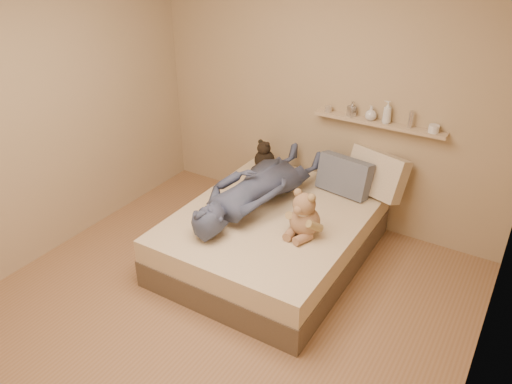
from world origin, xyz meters
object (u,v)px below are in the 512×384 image
Objects in this scene: bed at (272,236)px; pillow_grey at (344,176)px; pillow_cream at (377,174)px; dark_plush at (264,157)px; game_console at (205,217)px; teddy_bear at (304,217)px; wall_shelf at (378,123)px; person at (257,186)px.

pillow_grey is (0.36, 0.69, 0.40)m from bed.
dark_plush is at bearing -174.53° from pillow_cream.
pillow_cream reaches higher than dark_plush.
game_console is at bearing -80.67° from dark_plush.
teddy_bear is 0.74× the size of pillow_cream.
pillow_cream is at bearing 53.35° from bed.
teddy_bear is 0.84m from pillow_grey.
pillow_grey is at bearing 90.57° from teddy_bear.
pillow_cream is 0.46× the size of wall_shelf.
pillow_cream is 0.46m from wall_shelf.
wall_shelf is (-0.07, 0.08, 0.45)m from pillow_cream.
pillow_cream is 1.10× the size of pillow_grey.
game_console is at bearing 86.59° from person.
wall_shelf is (0.18, 1.06, 0.48)m from teddy_bear.
pillow_cream is at bearing 5.47° from dark_plush.
bed is 4.66× the size of teddy_bear.
pillow_grey is (0.88, -0.03, 0.03)m from dark_plush.
bed is at bearing -54.50° from dark_plush.
bed is at bearing -126.65° from pillow_cream.
wall_shelf is at bearing 49.26° from pillow_grey.
person is (-0.56, -0.62, 0.02)m from pillow_grey.
teddy_bear reaches higher than dark_plush.
game_console is 0.16× the size of wall_shelf.
wall_shelf is (0.55, 0.91, 0.88)m from bed.
pillow_cream is (0.92, 1.39, 0.04)m from game_console.
pillow_grey is (0.67, 1.25, 0.01)m from game_console.
pillow_grey is (-0.26, -0.14, -0.03)m from pillow_cream.
dark_plush reaches higher than game_console.
wall_shelf reaches higher than person.
dark_plush is 0.58× the size of pillow_cream.
wall_shelf is at bearing 9.98° from dark_plush.
teddy_bear is 0.34× the size of wall_shelf.
dark_plush is (-0.51, 0.72, 0.36)m from bed.
game_console is 1.67m from pillow_cream.
bed is 1.58× the size of wall_shelf.
dark_plush is at bearing -170.02° from wall_shelf.
person reaches higher than bed.
dark_plush is (-0.21, 1.28, -0.03)m from game_console.
wall_shelf reaches higher than pillow_grey.
pillow_cream reaches higher than teddy_bear.
teddy_bear is at bearing -104.13° from pillow_cream.
bed is 3.80× the size of pillow_grey.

